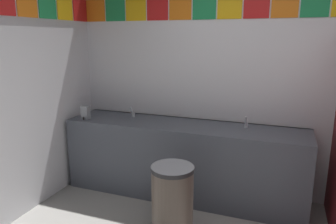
% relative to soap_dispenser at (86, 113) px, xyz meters
% --- Properties ---
extents(wall_back, '(4.43, 0.09, 2.51)m').
position_rel_soap_dispenser_xyz_m(wall_back, '(1.97, 0.53, 0.34)').
color(wall_back, silver).
rests_on(wall_back, ground_plane).
extents(vanity_counter, '(2.69, 0.61, 0.84)m').
position_rel_soap_dispenser_xyz_m(vanity_counter, '(1.15, 0.19, -0.49)').
color(vanity_counter, '#4C515B').
rests_on(vanity_counter, ground_plane).
extents(faucet_left, '(0.04, 0.10, 0.14)m').
position_rel_soap_dispenser_xyz_m(faucet_left, '(0.48, 0.28, -0.03)').
color(faucet_left, silver).
rests_on(faucet_left, vanity_counter).
extents(faucet_right, '(0.04, 0.10, 0.14)m').
position_rel_soap_dispenser_xyz_m(faucet_right, '(1.82, 0.28, -0.03)').
color(faucet_right, silver).
rests_on(faucet_right, vanity_counter).
extents(soap_dispenser, '(0.09, 0.09, 0.16)m').
position_rel_soap_dispenser_xyz_m(soap_dispenser, '(0.00, 0.00, 0.00)').
color(soap_dispenser, gray).
rests_on(soap_dispenser, vanity_counter).
extents(trash_bin, '(0.39, 0.39, 0.65)m').
position_rel_soap_dispenser_xyz_m(trash_bin, '(1.29, -0.55, -0.59)').
color(trash_bin, brown).
rests_on(trash_bin, ground_plane).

